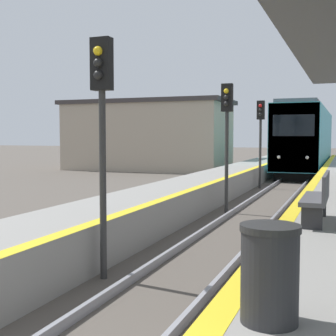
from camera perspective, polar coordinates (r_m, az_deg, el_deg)
name	(u,v)px	position (r m, az deg, el deg)	size (l,w,h in m)	color
train	(307,139)	(34.81, 16.60, 3.41)	(2.68, 18.55, 4.56)	black
signal_near	(102,111)	(8.25, -8.07, 6.88)	(0.36, 0.31, 4.22)	#2D2D2D
signal_mid	(227,123)	(15.37, 7.18, 5.50)	(0.36, 0.31, 4.22)	#2D2D2D
signal_far	(260,127)	(22.97, 11.21, 4.93)	(0.36, 0.31, 4.22)	#2D2D2D
trash_bin	(270,273)	(4.20, 12.30, -12.45)	(0.52, 0.52, 0.85)	#262628
bench	(319,196)	(9.10, 17.90, -3.30)	(0.44, 1.78, 0.92)	#4C4C51
station_building	(148,135)	(35.07, -2.48, 4.01)	(12.32, 5.86, 5.14)	tan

